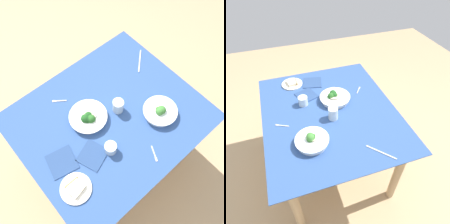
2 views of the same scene
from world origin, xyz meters
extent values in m
plane|color=tan|center=(0.00, 0.00, 0.00)|extent=(6.00, 6.00, 0.00)
cube|color=#2D4C84|center=(0.00, 0.00, 0.76)|extent=(1.26, 1.08, 0.01)
cube|color=tan|center=(0.00, 0.00, 0.75)|extent=(1.22, 1.05, 0.02)
cylinder|color=tan|center=(-0.52, -0.42, 0.37)|extent=(0.07, 0.07, 0.73)
cylinder|color=tan|center=(0.52, -0.42, 0.37)|extent=(0.07, 0.07, 0.73)
cylinder|color=tan|center=(-0.52, 0.42, 0.37)|extent=(0.07, 0.07, 0.73)
cylinder|color=tan|center=(0.52, 0.42, 0.37)|extent=(0.07, 0.07, 0.73)
cylinder|color=white|center=(-0.28, 0.21, 0.78)|extent=(0.21, 0.21, 0.04)
cylinder|color=white|center=(-0.28, 0.21, 0.81)|extent=(0.24, 0.24, 0.01)
sphere|color=#3D7A33|center=(-0.27, 0.22, 0.82)|extent=(0.06, 0.06, 0.06)
sphere|color=#1E511E|center=(-0.29, 0.22, 0.82)|extent=(0.04, 0.04, 0.04)
sphere|color=#286023|center=(-0.27, 0.20, 0.82)|extent=(0.04, 0.04, 0.04)
sphere|color=#3D7A33|center=(-0.29, 0.22, 0.83)|extent=(0.06, 0.06, 0.06)
sphere|color=#1E511E|center=(-0.29, 0.21, 0.82)|extent=(0.05, 0.05, 0.05)
cylinder|color=beige|center=(-0.28, 0.20, 0.82)|extent=(0.07, 0.07, 0.01)
cylinder|color=white|center=(0.12, -0.09, 0.78)|extent=(0.24, 0.24, 0.04)
cylinder|color=white|center=(0.12, -0.09, 0.81)|extent=(0.26, 0.26, 0.01)
sphere|color=#286023|center=(0.12, -0.05, 0.82)|extent=(0.06, 0.06, 0.06)
sphere|color=#1E511E|center=(0.15, -0.08, 0.82)|extent=(0.06, 0.06, 0.06)
sphere|color=#1E511E|center=(0.13, -0.06, 0.81)|extent=(0.06, 0.06, 0.06)
sphere|color=#1E511E|center=(0.11, -0.08, 0.82)|extent=(0.05, 0.05, 0.05)
cylinder|color=beige|center=(0.11, -0.08, 0.82)|extent=(0.09, 0.09, 0.01)
cylinder|color=silver|center=(0.47, 0.23, 0.77)|extent=(0.20, 0.20, 0.01)
cube|color=beige|center=(0.47, 0.23, 0.79)|extent=(0.11, 0.11, 0.02)
cube|color=#9E703D|center=(0.47, 0.19, 0.79)|extent=(0.10, 0.01, 0.03)
cylinder|color=silver|center=(-0.09, -0.01, 0.82)|extent=(0.08, 0.08, 0.10)
cylinder|color=silver|center=(0.15, 0.19, 0.80)|extent=(0.08, 0.08, 0.08)
cube|color=#B7B7BC|center=(-0.05, 0.38, 0.77)|extent=(0.04, 0.07, 0.00)
cube|color=#B7B7BC|center=(-0.03, 0.43, 0.77)|extent=(0.02, 0.03, 0.00)
cube|color=#B7B7BC|center=(0.17, -0.33, 0.77)|extent=(0.06, 0.05, 0.00)
cube|color=#B7B7BC|center=(0.21, -0.36, 0.77)|extent=(0.03, 0.03, 0.00)
cube|color=#B7B7BC|center=(-0.51, -0.22, 0.77)|extent=(0.17, 0.15, 0.00)
cube|color=navy|center=(0.44, 0.04, 0.77)|extent=(0.21, 0.21, 0.01)
cube|color=navy|center=(0.26, 0.14, 0.77)|extent=(0.22, 0.21, 0.01)
camera|label=1|loc=(0.50, 0.60, 2.32)|focal=40.01mm
camera|label=2|loc=(-1.18, 0.32, 1.91)|focal=32.45mm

